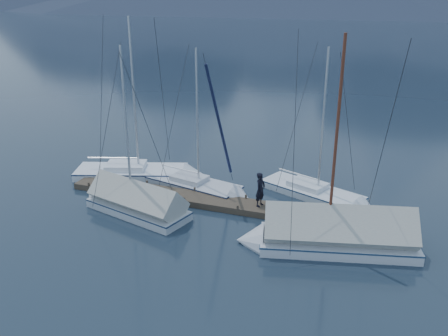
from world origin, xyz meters
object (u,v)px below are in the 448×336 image
Objects in this scene: sailboat_open_mid at (205,189)px; sailboat_covered_near at (324,237)px; sailboat_covered_far at (130,203)px; sailboat_open_right at (325,197)px; person at (260,189)px; sailboat_open_left at (148,173)px.

sailboat_open_mid is 0.85× the size of sailboat_covered_near.
sailboat_covered_near is 1.11× the size of sailboat_covered_far.
sailboat_covered_far is at bearing 178.07° from sailboat_covered_near.
sailboat_open_mid is 8.41m from sailboat_covered_near.
sailboat_open_right is at bearing 97.70° from sailboat_covered_near.
sailboat_open_mid is 6.75m from sailboat_open_right.
sailboat_open_right is 4.15m from person.
sailboat_covered_near is 10.09m from sailboat_covered_far.
person is at bearing -138.19° from sailboat_open_right.
sailboat_open_left reaches higher than person.
sailboat_open_right is 10.58m from sailboat_covered_far.
sailboat_open_mid reaches higher than person.
person is (6.40, 2.22, 0.79)m from sailboat_covered_far.
sailboat_covered_near is (11.58, -5.00, 0.33)m from sailboat_open_left.
person is (-3.69, 2.56, 0.73)m from sailboat_covered_near.
sailboat_covered_far is 5.14× the size of person.
sailboat_open_left is 1.01× the size of sailboat_covered_near.
person is at bearing 19.13° from sailboat_covered_far.
sailboat_open_left is at bearing -178.81° from sailboat_open_right.
sailboat_open_left reaches higher than sailboat_open_right.
sailboat_open_left is at bearing 87.61° from person.
sailboat_covered_near reaches higher than sailboat_open_mid.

